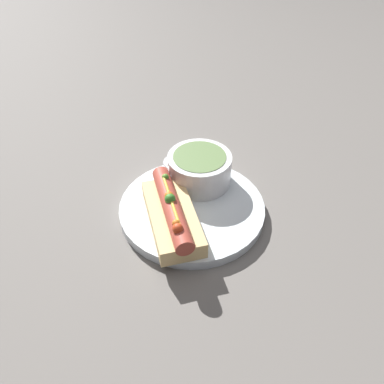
% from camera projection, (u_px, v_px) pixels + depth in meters
% --- Properties ---
extents(ground_plane, '(4.00, 4.00, 0.00)m').
position_uv_depth(ground_plane, '(192.00, 212.00, 0.66)').
color(ground_plane, slate).
extents(dinner_plate, '(0.25, 0.25, 0.02)m').
position_uv_depth(dinner_plate, '(192.00, 208.00, 0.66)').
color(dinner_plate, white).
rests_on(dinner_plate, ground_plane).
extents(hot_dog, '(0.18, 0.12, 0.06)m').
position_uv_depth(hot_dog, '(172.00, 214.00, 0.60)').
color(hot_dog, '#E5C17F').
rests_on(hot_dog, dinner_plate).
extents(soup_bowl, '(0.12, 0.12, 0.06)m').
position_uv_depth(soup_bowl, '(199.00, 168.00, 0.68)').
color(soup_bowl, white).
rests_on(soup_bowl, dinner_plate).
extents(spoon, '(0.14, 0.12, 0.01)m').
position_uv_depth(spoon, '(169.00, 168.00, 0.72)').
color(spoon, '#B7B7BC').
rests_on(spoon, dinner_plate).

